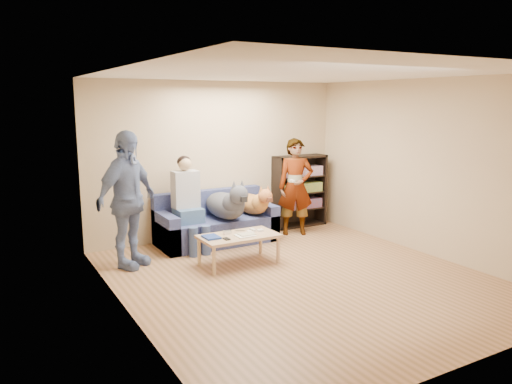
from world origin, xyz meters
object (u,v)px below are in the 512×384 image
notebook_blue (211,237)px  camera_silver (227,232)px  coffee_table (239,238)px  dog_tan (254,203)px  person_standing_right (296,187)px  bookshelf (299,189)px  sofa (215,225)px  dog_gray (227,204)px  person_seated (188,200)px  person_standing_left (127,200)px

notebook_blue → camera_silver: camera_silver is taller
coffee_table → dog_tan: bearing=51.0°
person_standing_right → coffee_table: (-1.60, -0.95, -0.45)m
bookshelf → camera_silver: bearing=-148.6°
dog_tan → camera_silver: bearing=-136.6°
camera_silver → bookshelf: bearing=31.4°
person_standing_right → camera_silver: (-1.72, -0.83, -0.38)m
sofa → dog_gray: dog_gray is taller
dog_gray → dog_tan: 0.54m
sofa → bookshelf: bearing=7.4°
dog_gray → notebook_blue: bearing=-128.2°
bookshelf → person_seated: bearing=-171.1°
person_standing_left → dog_gray: 1.69m
person_seated → dog_gray: bearing=-12.4°
sofa → dog_tan: 0.73m
person_standing_left → person_seated: bearing=-14.0°
coffee_table → bookshelf: (1.98, 1.40, 0.31)m
sofa → notebook_blue: bearing=-117.6°
dog_tan → bookshelf: bearing=18.9°
person_seated → dog_tan: size_ratio=1.28×
person_standing_right → coffee_table: person_standing_right is taller
notebook_blue → dog_tan: dog_tan is taller
sofa → dog_gray: (0.09, -0.26, 0.39)m
notebook_blue → person_seated: 1.05m
sofa → person_seated: 0.72m
camera_silver → person_standing_left: bearing=157.3°
person_standing_left → sofa: person_standing_left is taller
dog_gray → person_standing_left: bearing=-170.9°
person_standing_left → notebook_blue: person_standing_left is taller
person_standing_right → bookshelf: bearing=74.9°
person_standing_left → bookshelf: 3.45m
sofa → coffee_table: (-0.18, -1.17, 0.09)m
person_seated → dog_gray: person_seated is taller
notebook_blue → dog_gray: bearing=51.8°
bookshelf → notebook_blue: bearing=-150.4°
sofa → bookshelf: 1.86m
person_standing_right → notebook_blue: (-2.00, -0.90, -0.39)m
bookshelf → person_standing_left: bearing=-167.3°
person_seated → coffee_table: bearing=-72.5°
camera_silver → bookshelf: bookshelf is taller
person_seated → bookshelf: (2.31, 0.36, -0.09)m
person_seated → bookshelf: size_ratio=1.13×
camera_silver → bookshelf: 2.48m
camera_silver → sofa: bearing=73.8°
dog_tan → coffee_table: bearing=-129.0°
person_seated → bookshelf: bearing=8.9°
sofa → bookshelf: (1.80, 0.23, 0.40)m
sofa → bookshelf: size_ratio=1.46×
camera_silver → sofa: size_ratio=0.06×
sofa → dog_tan: bearing=-15.1°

